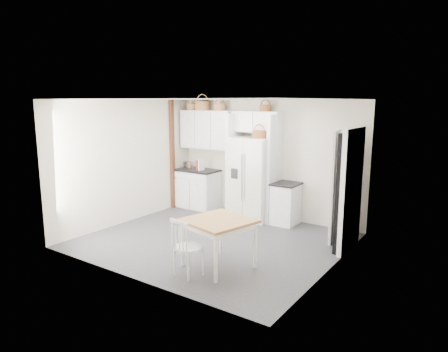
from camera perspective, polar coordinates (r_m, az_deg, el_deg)
The scene contains 27 objects.
floor at distance 7.58m, azimuth -1.46°, elevation -9.15°, with size 4.50×4.50×0.00m, color #29292D.
ceiling at distance 7.13m, azimuth -1.56°, elevation 10.91°, with size 4.50×4.50×0.00m, color white.
wall_back at distance 8.92m, azimuth 6.07°, elevation 2.42°, with size 4.50×4.50×0.00m, color beige.
wall_left at distance 8.74m, azimuth -13.55°, elevation 2.02°, with size 4.00×4.00×0.00m, color beige.
wall_right at distance 6.21m, azimuth 15.53°, elevation -1.51°, with size 4.00×4.00×0.00m, color beige.
refrigerator at distance 8.76m, azimuth 4.09°, elevation -0.34°, with size 0.93×0.75×1.80m, color silver.
base_cab_left at distance 9.75m, azimuth -3.74°, elevation -1.90°, with size 0.98×0.62×0.91m, color silver.
base_cab_right at distance 8.54m, azimuth 8.83°, elevation -4.02°, with size 0.48×0.58×0.85m, color silver.
dining_table at distance 6.31m, azimuth -0.77°, elevation -9.59°, with size 0.93×0.93×0.77m, color brown.
windsor_chair at distance 6.00m, azimuth -5.07°, elevation -10.16°, with size 0.43×0.39×0.88m, color silver.
counter_left at distance 9.66m, azimuth -3.77°, elevation 0.84°, with size 1.02×0.66×0.04m, color black.
counter_right at distance 8.44m, azimuth 8.91°, elevation -1.12°, with size 0.52×0.61×0.04m, color black.
toaster at distance 9.72m, azimuth -5.06°, elevation 1.55°, with size 0.26×0.15×0.18m, color silver.
cookbook_red at distance 9.52m, azimuth -3.67°, elevation 1.56°, with size 0.03×0.16×0.24m, color #A1291E.
cookbook_cream at distance 9.47m, azimuth -3.29°, elevation 1.60°, with size 0.04×0.18×0.27m, color white.
basket_upper_a at distance 9.78m, azimuth -4.60°, elevation 9.80°, with size 0.27×0.27×0.15m, color brown.
basket_upper_b at distance 9.58m, azimuth -3.11°, elevation 9.99°, with size 0.37×0.37×0.22m, color brown.
basket_upper_c at distance 9.28m, azimuth -0.59°, elevation 9.81°, with size 0.28×0.28×0.16m, color brown.
basket_bridge_b at distance 8.66m, azimuth 5.92°, elevation 9.63°, with size 0.25×0.25×0.14m, color #5E3113.
basket_fridge_b at distance 8.44m, azimuth 5.04°, elevation 5.95°, with size 0.29×0.29×0.16m, color #5E3113.
upper_cabinet at distance 9.52m, azimuth -2.37°, elevation 6.63°, with size 1.40×0.34×0.90m, color silver.
bridge_cabinet at distance 8.76m, azimuth 4.77°, elevation 7.72°, with size 1.12×0.34×0.45m, color silver.
fridge_panel_left at distance 9.02m, azimuth 1.45°, elevation 1.61°, with size 0.08×0.60×2.30m, color silver.
fridge_panel_right at distance 8.51m, azimuth 7.21°, elevation 0.98°, with size 0.08×0.60×2.30m, color silver.
trim_post at distance 9.65m, azimuth -7.39°, elevation 3.02°, with size 0.09×0.09×2.60m, color #381F0D.
doorway_void at distance 7.23m, azimuth 17.36°, elevation -2.16°, with size 0.18×0.85×2.05m, color black.
door_slab at distance 7.65m, azimuth 15.54°, elevation -1.37°, with size 0.80×0.04×2.05m, color white.
Camera 1 is at (4.19, -5.77, 2.57)m, focal length 32.00 mm.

